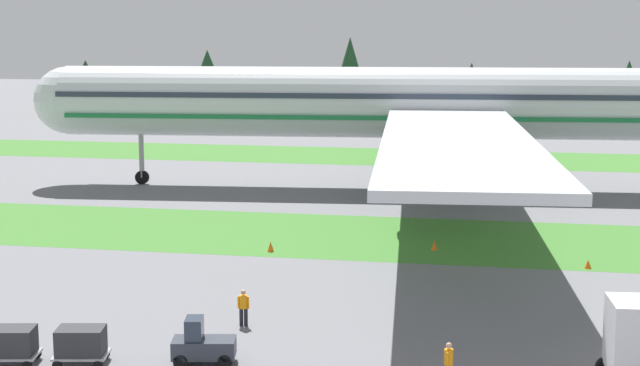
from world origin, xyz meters
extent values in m
cube|color=#3D752D|center=(0.00, 31.59, 0.00)|extent=(320.00, 13.67, 0.01)
cube|color=#3D752D|center=(0.00, 70.93, 0.00)|extent=(320.00, 13.67, 0.01)
cylinder|color=silver|center=(4.98, 51.26, 7.36)|extent=(58.99, 11.24, 6.01)
sphere|color=silver|center=(-24.24, 48.63, 7.36)|extent=(5.89, 5.89, 5.89)
cube|color=#19703D|center=(4.98, 51.26, 6.31)|extent=(57.57, 11.23, 0.36)
cube|color=#283342|center=(1.42, 50.94, 8.11)|extent=(51.86, 10.66, 0.44)
cube|color=silver|center=(10.58, 28.98, 6.76)|extent=(12.79, 40.04, 0.54)
cylinder|color=#A3A3A8|center=(8.66, 34.74, 4.78)|extent=(6.00, 3.80, 3.30)
cube|color=silver|center=(6.52, 74.17, 6.76)|extent=(12.79, 40.04, 0.54)
cylinder|color=#A3A3A8|center=(5.66, 68.17, 4.78)|extent=(6.00, 3.80, 3.30)
cylinder|color=#A3A3A8|center=(-17.83, 49.21, 3.53)|extent=(0.44, 0.44, 5.86)
cylinder|color=black|center=(-17.83, 49.21, 0.60)|extent=(1.23, 0.53, 1.20)
cylinder|color=#A3A3A8|center=(9.87, 48.08, 3.65)|extent=(0.44, 0.44, 5.61)
cylinder|color=black|center=(9.87, 48.08, 0.85)|extent=(1.75, 0.74, 1.70)
cylinder|color=#A3A3A8|center=(9.22, 55.26, 3.65)|extent=(0.44, 0.44, 5.61)
cylinder|color=black|center=(9.22, 55.26, 0.85)|extent=(1.75, 0.74, 1.70)
cube|color=#2D333D|center=(1.32, 6.08, 0.69)|extent=(2.80, 1.77, 0.77)
cube|color=#283342|center=(0.93, 6.00, 1.52)|extent=(0.89, 1.20, 0.90)
cylinder|color=black|center=(2.11, 6.79, 0.30)|extent=(0.63, 0.31, 0.60)
cylinder|color=black|center=(2.31, 5.71, 0.30)|extent=(0.63, 0.31, 0.60)
cylinder|color=black|center=(0.32, 6.45, 0.30)|extent=(0.63, 0.31, 0.60)
cylinder|color=black|center=(0.52, 5.37, 0.30)|extent=(0.63, 0.31, 0.60)
cube|color=#A3A3A8|center=(-3.69, 5.12, 0.40)|extent=(2.44, 1.89, 0.10)
cube|color=#2D2D33|center=(-3.69, 5.12, 1.00)|extent=(2.15, 1.66, 1.10)
cylinder|color=black|center=(-3.00, 5.95, 0.20)|extent=(0.42, 0.19, 0.40)
cylinder|color=black|center=(-2.74, 4.60, 0.20)|extent=(0.42, 0.19, 0.40)
cylinder|color=black|center=(-4.64, 5.64, 0.20)|extent=(0.42, 0.19, 0.40)
cylinder|color=black|center=(-4.39, 4.28, 0.20)|extent=(0.42, 0.19, 0.40)
cube|color=#A3A3A8|center=(-6.54, 4.57, 0.40)|extent=(2.44, 1.89, 0.10)
cube|color=#2D2D33|center=(-6.54, 4.57, 1.00)|extent=(2.15, 1.66, 1.10)
cylinder|color=black|center=(-5.85, 5.41, 0.20)|extent=(0.42, 0.19, 0.40)
cylinder|color=black|center=(-5.59, 4.05, 0.20)|extent=(0.42, 0.19, 0.40)
cylinder|color=orange|center=(11.43, 5.48, 1.16)|extent=(0.36, 0.36, 0.62)
sphere|color=tan|center=(11.43, 5.48, 1.62)|extent=(0.24, 0.24, 0.24)
cylinder|color=orange|center=(11.40, 5.25, 1.13)|extent=(0.10, 0.10, 0.58)
cylinder|color=orange|center=(11.46, 5.71, 1.13)|extent=(0.10, 0.10, 0.58)
cylinder|color=black|center=(1.70, 11.35, 0.42)|extent=(0.18, 0.18, 0.85)
cylinder|color=black|center=(1.48, 11.35, 0.42)|extent=(0.18, 0.18, 0.85)
cylinder|color=orange|center=(1.59, 11.35, 1.16)|extent=(0.36, 0.36, 0.62)
sphere|color=tan|center=(1.59, 11.35, 1.62)|extent=(0.24, 0.24, 0.24)
cylinder|color=orange|center=(1.82, 11.35, 1.13)|extent=(0.10, 0.10, 0.58)
cylinder|color=orange|center=(1.36, 11.34, 1.13)|extent=(0.10, 0.10, 0.58)
cone|color=orange|center=(-0.66, 26.18, 0.33)|extent=(0.44, 0.44, 0.66)
cone|color=orange|center=(9.31, 28.44, 0.32)|extent=(0.44, 0.44, 0.64)
cone|color=orange|center=(18.36, 25.49, 0.25)|extent=(0.44, 0.44, 0.50)
cylinder|color=#4C3823|center=(-51.17, 112.72, 1.29)|extent=(0.70, 0.70, 2.59)
cone|color=#1E4223|center=(-51.17, 112.72, 5.48)|extent=(5.83, 5.83, 5.78)
cylinder|color=#4C3823|center=(-29.85, 108.11, 1.54)|extent=(0.70, 0.70, 3.08)
cone|color=#1E4223|center=(-29.85, 108.11, 6.65)|extent=(5.78, 5.78, 7.12)
cylinder|color=#4C3823|center=(-8.68, 109.55, 1.80)|extent=(0.70, 0.70, 3.60)
cone|color=#1E4223|center=(-8.68, 109.55, 7.86)|extent=(5.02, 5.02, 8.52)
cylinder|color=#4C3823|center=(8.84, 109.80, 1.61)|extent=(0.70, 0.70, 3.22)
cone|color=#1E4223|center=(8.84, 109.80, 5.87)|extent=(4.26, 4.26, 5.30)
cylinder|color=#4C3823|center=(30.70, 111.86, 1.39)|extent=(0.70, 0.70, 2.77)
cone|color=#1E4223|center=(30.70, 111.86, 5.85)|extent=(4.61, 4.61, 6.16)
camera|label=1|loc=(13.15, -31.01, 13.97)|focal=54.52mm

